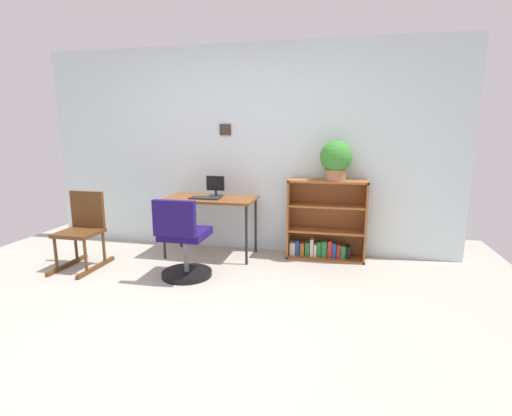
% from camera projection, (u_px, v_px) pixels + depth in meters
% --- Properties ---
extents(ground_plane, '(6.24, 6.24, 0.00)m').
position_uv_depth(ground_plane, '(177.00, 328.00, 2.91)').
color(ground_plane, '#A6A194').
extents(wall_back, '(5.20, 0.12, 2.50)m').
position_uv_depth(wall_back, '(245.00, 150.00, 4.72)').
color(wall_back, silver).
rests_on(wall_back, ground_plane).
extents(desk, '(1.08, 0.56, 0.71)m').
position_uv_depth(desk, '(210.00, 202.00, 4.51)').
color(desk, brown).
rests_on(desk, ground_plane).
extents(monitor, '(0.22, 0.18, 0.25)m').
position_uv_depth(monitor, '(216.00, 187.00, 4.57)').
color(monitor, '#262628').
rests_on(monitor, desk).
extents(keyboard, '(0.36, 0.14, 0.02)m').
position_uv_depth(keyboard, '(205.00, 198.00, 4.41)').
color(keyboard, '#1E2728').
rests_on(keyboard, desk).
extents(office_chair, '(0.52, 0.55, 0.85)m').
position_uv_depth(office_chair, '(183.00, 244.00, 3.83)').
color(office_chair, black).
rests_on(office_chair, ground_plane).
extents(rocking_chair, '(0.42, 0.64, 0.83)m').
position_uv_depth(rocking_chair, '(83.00, 229.00, 4.18)').
color(rocking_chair, '#543116').
rests_on(rocking_chair, ground_plane).
extents(bookshelf_low, '(0.90, 0.30, 0.94)m').
position_uv_depth(bookshelf_low, '(325.00, 224.00, 4.48)').
color(bookshelf_low, '#955628').
rests_on(bookshelf_low, ground_plane).
extents(potted_plant_on_shelf, '(0.36, 0.36, 0.45)m').
position_uv_depth(potted_plant_on_shelf, '(336.00, 159.00, 4.25)').
color(potted_plant_on_shelf, '#9E6642').
rests_on(potted_plant_on_shelf, bookshelf_low).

